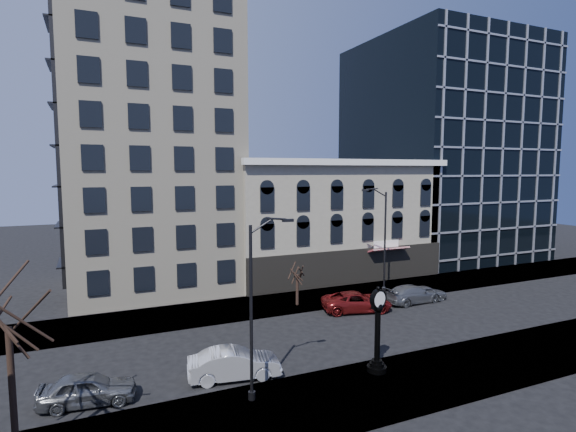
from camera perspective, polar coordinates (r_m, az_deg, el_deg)
name	(u,v)px	position (r m, az deg, el deg)	size (l,w,h in m)	color
ground	(285,342)	(31.17, -0.41, -15.66)	(160.00, 160.00, 0.00)	black
sidewalk_far	(247,307)	(38.21, -5.28, -11.49)	(160.00, 6.00, 0.12)	gray
sidewalk_near	(347,395)	(24.66, 7.55, -21.64)	(160.00, 6.00, 0.12)	gray
cream_tower	(147,87)	(46.50, -17.43, 15.35)	(15.90, 15.40, 42.50)	beige
victorian_row	(328,220)	(48.88, 5.11, -0.56)	(22.60, 11.19, 12.50)	gray
glass_office	(441,151)	(64.49, 18.83, 7.82)	(20.00, 20.15, 28.00)	black
street_clock	(377,333)	(26.44, 11.29, -14.39)	(1.11, 1.11, 4.89)	black
street_lamp_near	(264,260)	(21.87, -3.05, -5.64)	(2.39, 0.44, 9.21)	black
street_lamp_far	(378,213)	(41.02, 11.31, 0.38)	(2.47, 1.09, 9.91)	black
bare_tree_near	(6,296)	(19.63, -32.18, -8.55)	(5.18, 5.18, 8.90)	#302018
bare_tree_far	(297,268)	(37.81, 1.19, -6.64)	(2.43, 2.43, 4.17)	#302018
car_near_a	(88,389)	(25.47, -24.08, -19.40)	(1.83, 4.54, 1.55)	#595B60
car_near_b	(234,364)	(26.12, -6.84, -18.12)	(1.76, 5.05, 1.67)	silver
car_far_a	(357,302)	(37.51, 8.74, -10.70)	(2.62, 5.68, 1.58)	maroon
car_far_b	(413,294)	(40.83, 15.56, -9.51)	(2.14, 5.27, 1.53)	#595B60
car_far_c	(425,293)	(41.86, 16.98, -9.31)	(1.58, 3.91, 1.33)	#595B60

